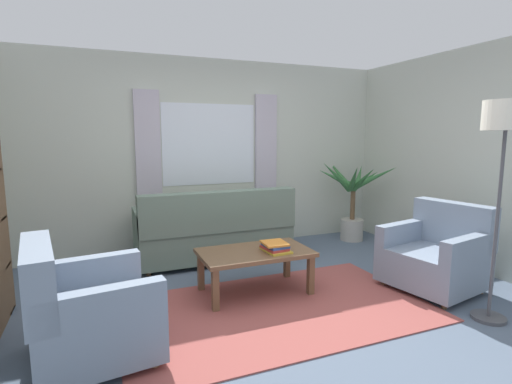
# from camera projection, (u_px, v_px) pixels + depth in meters

# --- Properties ---
(ground_plane) EXTENTS (6.24, 6.24, 0.00)m
(ground_plane) POSITION_uv_depth(u_px,v_px,m) (278.00, 310.00, 3.55)
(ground_plane) COLOR slate
(wall_back) EXTENTS (5.32, 0.12, 2.60)m
(wall_back) POSITION_uv_depth(u_px,v_px,m) (209.00, 155.00, 5.43)
(wall_back) COLOR beige
(wall_back) RESTS_ON ground_plane
(wall_right) EXTENTS (0.12, 4.40, 2.60)m
(wall_right) POSITION_uv_depth(u_px,v_px,m) (493.00, 160.00, 4.36)
(wall_right) COLOR beige
(wall_right) RESTS_ON ground_plane
(window_with_curtains) EXTENTS (1.98, 0.07, 1.40)m
(window_with_curtains) POSITION_uv_depth(u_px,v_px,m) (210.00, 144.00, 5.33)
(window_with_curtains) COLOR white
(area_rug) EXTENTS (2.76, 1.63, 0.01)m
(area_rug) POSITION_uv_depth(u_px,v_px,m) (278.00, 309.00, 3.55)
(area_rug) COLOR #9E4C47
(area_rug) RESTS_ON ground_plane
(couch) EXTENTS (1.90, 0.82, 0.92)m
(couch) POSITION_uv_depth(u_px,v_px,m) (215.00, 232.00, 4.90)
(couch) COLOR slate
(couch) RESTS_ON ground_plane
(armchair_left) EXTENTS (0.92, 0.94, 0.88)m
(armchair_left) POSITION_uv_depth(u_px,v_px,m) (85.00, 312.00, 2.72)
(armchair_left) COLOR gray
(armchair_left) RESTS_ON ground_plane
(armchair_right) EXTENTS (0.96, 0.98, 0.88)m
(armchair_right) POSITION_uv_depth(u_px,v_px,m) (437.00, 255.00, 4.01)
(armchair_right) COLOR gray
(armchair_right) RESTS_ON ground_plane
(coffee_table) EXTENTS (1.10, 0.64, 0.44)m
(coffee_table) POSITION_uv_depth(u_px,v_px,m) (255.00, 256.00, 3.88)
(coffee_table) COLOR brown
(coffee_table) RESTS_ON ground_plane
(book_stack_on_table) EXTENTS (0.25, 0.32, 0.09)m
(book_stack_on_table) POSITION_uv_depth(u_px,v_px,m) (275.00, 247.00, 3.85)
(book_stack_on_table) COLOR gold
(book_stack_on_table) RESTS_ON coffee_table
(potted_plant) EXTENTS (1.10, 1.23, 1.24)m
(potted_plant) POSITION_uv_depth(u_px,v_px,m) (352.00, 200.00, 5.81)
(potted_plant) COLOR #B7B2A8
(potted_plant) RESTS_ON ground_plane
(standing_lamp) EXTENTS (0.36, 0.36, 1.86)m
(standing_lamp) POSITION_uv_depth(u_px,v_px,m) (505.00, 134.00, 3.14)
(standing_lamp) COLOR #4C4C51
(standing_lamp) RESTS_ON ground_plane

